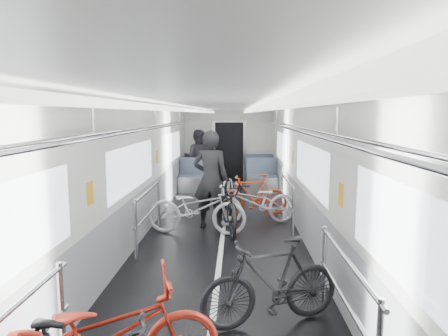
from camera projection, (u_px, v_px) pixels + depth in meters
The scene contains 9 objects.
car_shell at pixel (224, 169), 8.43m from camera, with size 3.02×14.01×2.41m.
bike_left_near at pixel (105, 336), 3.24m from camera, with size 0.66×1.88×0.99m, color #B62516.
bike_left_far at pixel (196, 208), 7.59m from camera, with size 0.66×1.90×1.00m, color silver.
bike_right_near at pixel (271, 282), 4.31m from camera, with size 0.45×1.60×0.96m, color black.
bike_right_mid at pixel (256, 202), 8.25m from camera, with size 0.63×1.80×0.94m, color silver.
bike_right_far at pixel (253, 195), 8.92m from camera, with size 0.45×1.59×0.95m, color #B83816.
bike_aisle at pixel (229, 205), 7.91m from camera, with size 0.65×1.87×0.98m, color black.
person_standing at pixel (211, 179), 7.96m from camera, with size 0.72×0.47×1.97m, color black.
person_seated at pixel (198, 158), 12.71m from camera, with size 0.87×0.68×1.80m, color #2C282F.
Camera 1 is at (0.26, -6.57, 2.28)m, focal length 32.00 mm.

